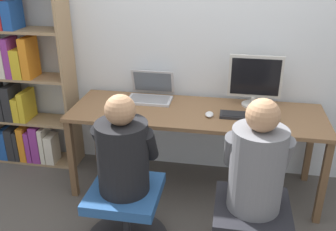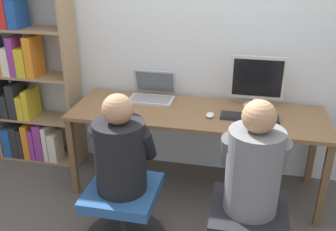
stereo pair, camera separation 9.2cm
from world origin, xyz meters
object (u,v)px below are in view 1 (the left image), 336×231
Objects in this scene: desktop_monitor at (255,81)px; bookshelf at (19,86)px; laptop at (151,94)px; keyboard at (249,116)px; office_chair_right at (126,214)px; person_at_laptop at (123,151)px; person_at_monitor at (257,163)px.

bookshelf is (-2.07, -0.02, -0.16)m from desktop_monitor.
laptop is 0.85× the size of keyboard.
office_chair_right is 0.87× the size of person_at_laptop.
desktop_monitor is at bearing 89.89° from person_at_monitor.
desktop_monitor is 0.97× the size of keyboard.
person_at_laptop is (0.03, -0.94, -0.03)m from laptop.
keyboard is (-0.04, -0.25, -0.20)m from desktop_monitor.
person_at_laptop is at bearing -88.21° from laptop.
laptop is 0.86m from keyboard.
person_at_monitor reaches higher than office_chair_right.
laptop is (-0.86, -0.01, -0.16)m from desktop_monitor.
person_at_monitor is 0.83m from person_at_laptop.
desktop_monitor is 1.44m from office_chair_right.
office_chair_right is 0.34× the size of bookshelf.
keyboard is 0.66× the size of person_at_laptop.
bookshelf reaches higher than desktop_monitor.
laptop is 0.56× the size of person_at_laptop.
desktop_monitor is 0.32m from keyboard.
keyboard is at bearing -16.41° from laptop.
person_at_monitor is at bearing -90.11° from desktop_monitor.
person_at_monitor is (-0.00, -0.98, -0.17)m from desktop_monitor.
office_chair_right is 1.64m from bookshelf.
desktop_monitor is at bearing 81.75° from keyboard.
person_at_laptop is 1.55m from bookshelf.
desktop_monitor is at bearing 0.59° from laptop.
person_at_laptop reaches higher than office_chair_right.
bookshelf reaches higher than keyboard.
desktop_monitor reaches higher than laptop.
person_at_laptop is at bearing -138.69° from keyboard.
person_at_monitor is at bearing -48.65° from laptop.
laptop is 0.22× the size of bookshelf.
desktop_monitor is at bearing 48.96° from office_chair_right.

